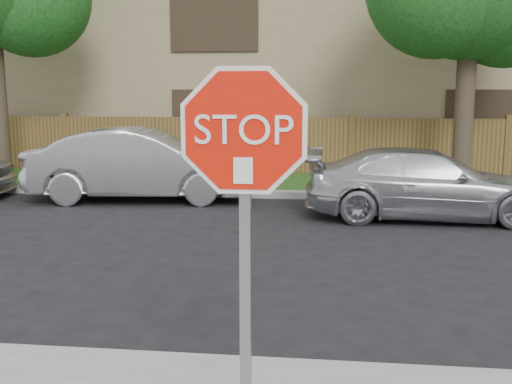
# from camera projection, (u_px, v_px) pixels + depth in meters

# --- Properties ---
(ground) EXTENTS (90.00, 90.00, 0.00)m
(ground) POSITION_uv_depth(u_px,v_px,m) (404.00, 375.00, 5.04)
(ground) COLOR black
(ground) RESTS_ON ground
(far_curb) EXTENTS (70.00, 0.30, 0.15)m
(far_curb) POSITION_uv_depth(u_px,v_px,m) (357.00, 196.00, 13.01)
(far_curb) COLOR gray
(far_curb) RESTS_ON ground
(grass_strip) EXTENTS (70.00, 3.00, 0.12)m
(grass_strip) POSITION_uv_depth(u_px,v_px,m) (353.00, 185.00, 14.62)
(grass_strip) COLOR #1E4714
(grass_strip) RESTS_ON ground
(fence) EXTENTS (70.00, 0.12, 1.60)m
(fence) POSITION_uv_depth(u_px,v_px,m) (351.00, 148.00, 16.06)
(fence) COLOR #523B1D
(fence) RESTS_ON ground
(apartment_building) EXTENTS (35.20, 9.20, 7.20)m
(apartment_building) POSITION_uv_depth(u_px,v_px,m) (347.00, 55.00, 21.07)
(apartment_building) COLOR #947F5B
(apartment_building) RESTS_ON ground
(stop_sign) EXTENTS (1.01, 0.13, 2.55)m
(stop_sign) POSITION_uv_depth(u_px,v_px,m) (244.00, 187.00, 3.41)
(stop_sign) COLOR gray
(stop_sign) RESTS_ON sidewalk_near
(sedan_left) EXTENTS (4.84, 2.13, 1.55)m
(sedan_left) POSITION_uv_depth(u_px,v_px,m) (142.00, 164.00, 12.82)
(sedan_left) COLOR #A9A9AE
(sedan_left) RESTS_ON ground
(sedan_right) EXTENTS (4.45, 1.82, 1.29)m
(sedan_right) POSITION_uv_depth(u_px,v_px,m) (426.00, 184.00, 11.03)
(sedan_right) COLOR #B4B5BB
(sedan_right) RESTS_ON ground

